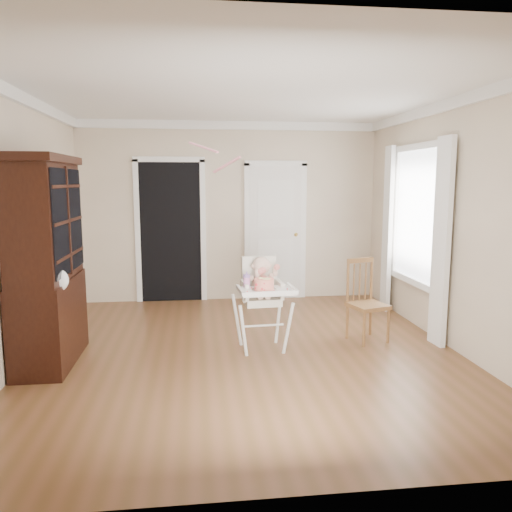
{
  "coord_description": "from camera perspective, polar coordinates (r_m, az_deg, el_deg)",
  "views": [
    {
      "loc": [
        -0.52,
        -5.12,
        1.82
      ],
      "look_at": [
        0.1,
        -0.01,
        1.05
      ],
      "focal_mm": 35.0,
      "sensor_mm": 36.0,
      "label": 1
    }
  ],
  "objects": [
    {
      "name": "floor",
      "position": [
        5.45,
        -1.07,
        -10.94
      ],
      "size": [
        5.0,
        5.0,
        0.0
      ],
      "primitive_type": "plane",
      "color": "brown",
      "rests_on": "ground"
    },
    {
      "name": "crown_molding",
      "position": [
        5.21,
        -1.15,
        17.61
      ],
      "size": [
        4.5,
        5.0,
        0.12
      ],
      "primitive_type": null,
      "color": "white",
      "rests_on": "ceiling"
    },
    {
      "name": "wall_left",
      "position": [
        5.42,
        -25.52,
        2.75
      ],
      "size": [
        0.0,
        5.0,
        5.0
      ],
      "primitive_type": "plane",
      "rotation": [
        1.57,
        0.0,
        1.57
      ],
      "color": "beige",
      "rests_on": "floor"
    },
    {
      "name": "closet_door",
      "position": [
        7.73,
        2.23,
        2.64
      ],
      "size": [
        0.96,
        0.09,
        2.13
      ],
      "color": "white",
      "rests_on": "wall_back"
    },
    {
      "name": "window_right",
      "position": [
        6.52,
        17.59,
        3.46
      ],
      "size": [
        0.13,
        1.84,
        2.3
      ],
      "color": "white",
      "rests_on": "wall_right"
    },
    {
      "name": "doorway",
      "position": [
        7.64,
        -9.73,
        3.09
      ],
      "size": [
        1.06,
        0.05,
        2.22
      ],
      "color": "black",
      "rests_on": "wall_back"
    },
    {
      "name": "streamer",
      "position": [
        5.77,
        -6.06,
        12.26
      ],
      "size": [
        0.33,
        0.4,
        0.15
      ],
      "primitive_type": null,
      "rotation": [
        0.26,
        0.0,
        0.69
      ],
      "color": "pink",
      "rests_on": "ceiling"
    },
    {
      "name": "sippy_cup",
      "position": [
        5.23,
        -1.07,
        -2.82
      ],
      "size": [
        0.07,
        0.07,
        0.18
      ],
      "rotation": [
        0.0,
        0.0,
        0.07
      ],
      "color": "#CD7DB4",
      "rests_on": "high_chair"
    },
    {
      "name": "high_chair",
      "position": [
        5.38,
        0.68,
        -4.19
      ],
      "size": [
        0.63,
        0.76,
        1.03
      ],
      "rotation": [
        0.0,
        0.0,
        0.07
      ],
      "color": "white",
      "rests_on": "floor"
    },
    {
      "name": "wall_back",
      "position": [
        7.65,
        -3.0,
        5.01
      ],
      "size": [
        4.5,
        0.0,
        4.5
      ],
      "primitive_type": "plane",
      "rotation": [
        1.57,
        0.0,
        0.0
      ],
      "color": "beige",
      "rests_on": "floor"
    },
    {
      "name": "baby",
      "position": [
        5.37,
        0.65,
        -2.58
      ],
      "size": [
        0.31,
        0.23,
        0.46
      ],
      "rotation": [
        0.0,
        0.0,
        0.07
      ],
      "color": "beige",
      "rests_on": "high_chair"
    },
    {
      "name": "cake",
      "position": [
        5.11,
        0.95,
        -3.25
      ],
      "size": [
        0.26,
        0.26,
        0.12
      ],
      "color": "silver",
      "rests_on": "high_chair"
    },
    {
      "name": "wall_right",
      "position": [
        5.83,
        21.5,
        3.34
      ],
      "size": [
        0.0,
        5.0,
        5.0
      ],
      "primitive_type": "plane",
      "rotation": [
        1.57,
        0.0,
        -1.57
      ],
      "color": "beige",
      "rests_on": "floor"
    },
    {
      "name": "dining_chair",
      "position": [
        5.88,
        12.51,
        -5.25
      ],
      "size": [
        0.48,
        0.48,
        0.94
      ],
      "rotation": [
        0.0,
        0.0,
        0.29
      ],
      "color": "brown",
      "rests_on": "floor"
    },
    {
      "name": "ceiling",
      "position": [
        5.22,
        -1.15,
        18.26
      ],
      "size": [
        5.0,
        5.0,
        0.0
      ],
      "primitive_type": "plane",
      "rotation": [
        3.14,
        0.0,
        0.0
      ],
      "color": "white",
      "rests_on": "wall_back"
    },
    {
      "name": "china_cabinet",
      "position": [
        5.33,
        -22.8,
        -0.59
      ],
      "size": [
        0.55,
        1.23,
        2.07
      ],
      "color": "black",
      "rests_on": "floor"
    }
  ]
}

